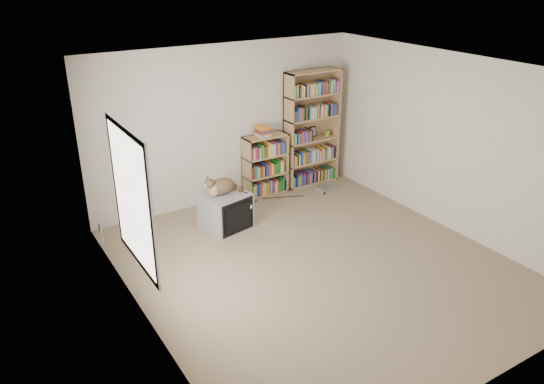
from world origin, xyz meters
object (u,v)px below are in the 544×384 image
cat (225,188)px  bookcase_short (265,167)px  dvd_player (327,188)px  bookcase_tall (311,131)px  crt_tv (225,211)px

cat → bookcase_short: 1.38m
cat → bookcase_short: (1.13, 0.79, -0.15)m
cat → dvd_player: 2.19m
bookcase_tall → bookcase_short: bookcase_tall is taller
cat → dvd_player: (2.08, 0.33, -0.58)m
bookcase_tall → bookcase_short: bearing=-179.8°
bookcase_tall → dvd_player: size_ratio=5.43×
bookcase_tall → dvd_player: bookcase_tall is taller
cat → crt_tv: bearing=166.3°
bookcase_tall → cat: bearing=-159.0°
crt_tv → cat: 0.36m
crt_tv → dvd_player: size_ratio=2.01×
bookcase_tall → bookcase_short: size_ratio=1.94×
bookcase_tall → crt_tv: bearing=-159.2°
crt_tv → dvd_player: (2.10, 0.32, -0.23)m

